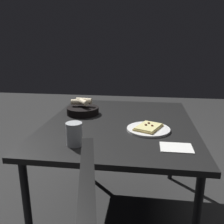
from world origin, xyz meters
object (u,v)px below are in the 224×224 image
dining_table (119,130)px  pizza_plate (148,129)px  beer_glass (74,135)px  bread_basket (83,109)px

dining_table → pizza_plate: bearing=144.4°
dining_table → beer_glass: 0.46m
pizza_plate → beer_glass: 0.46m
pizza_plate → beer_glass: beer_glass is taller
pizza_plate → bread_basket: size_ratio=1.11×
bread_basket → beer_glass: 0.56m
pizza_plate → bread_basket: bread_basket is taller
dining_table → pizza_plate: pizza_plate is taller
dining_table → bread_basket: 0.34m
dining_table → pizza_plate: (-0.19, 0.13, 0.07)m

